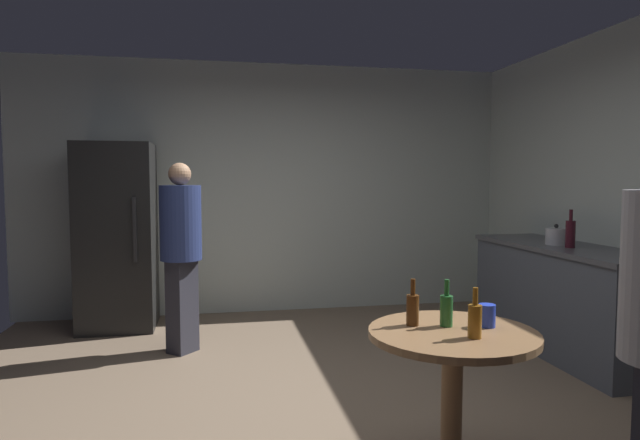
% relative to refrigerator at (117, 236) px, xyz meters
% --- Properties ---
extents(ground_plane, '(5.20, 5.20, 0.10)m').
position_rel_refrigerator_xyz_m(ground_plane, '(1.53, -2.20, -0.95)').
color(ground_plane, '#7A6651').
extents(wall_back, '(5.32, 0.06, 2.70)m').
position_rel_refrigerator_xyz_m(wall_back, '(1.53, 0.43, 0.45)').
color(wall_back, beige).
rests_on(wall_back, ground_plane).
extents(refrigerator, '(0.70, 0.68, 1.80)m').
position_rel_refrigerator_xyz_m(refrigerator, '(0.00, 0.00, 0.00)').
color(refrigerator, black).
rests_on(refrigerator, ground_plane).
extents(kitchen_counter, '(0.64, 1.95, 0.90)m').
position_rel_refrigerator_xyz_m(kitchen_counter, '(3.81, -1.50, -0.45)').
color(kitchen_counter, '#4C515B').
rests_on(kitchen_counter, ground_plane).
extents(kettle, '(0.24, 0.17, 0.18)m').
position_rel_refrigerator_xyz_m(kettle, '(3.77, -1.44, 0.07)').
color(kettle, '#B2B2B7').
rests_on(kettle, kitchen_counter).
extents(wine_bottle_on_counter, '(0.08, 0.08, 0.31)m').
position_rel_refrigerator_xyz_m(wine_bottle_on_counter, '(3.75, -1.65, 0.12)').
color(wine_bottle_on_counter, '#3F141E').
rests_on(wine_bottle_on_counter, kitchen_counter).
extents(foreground_table, '(0.80, 0.80, 0.73)m').
position_rel_refrigerator_xyz_m(foreground_table, '(2.03, -3.18, -0.27)').
color(foreground_table, olive).
rests_on(foreground_table, ground_plane).
extents(beer_bottle_amber, '(0.06, 0.06, 0.23)m').
position_rel_refrigerator_xyz_m(beer_bottle_amber, '(2.07, -3.31, -0.08)').
color(beer_bottle_amber, '#8C5919').
rests_on(beer_bottle_amber, foreground_table).
extents(beer_bottle_brown, '(0.06, 0.06, 0.23)m').
position_rel_refrigerator_xyz_m(beer_bottle_brown, '(1.87, -3.05, -0.08)').
color(beer_bottle_brown, '#593314').
rests_on(beer_bottle_brown, foreground_table).
extents(beer_bottle_green, '(0.06, 0.06, 0.23)m').
position_rel_refrigerator_xyz_m(beer_bottle_green, '(2.03, -3.10, -0.08)').
color(beer_bottle_green, '#26662D').
rests_on(beer_bottle_green, foreground_table).
extents(plastic_cup_blue, '(0.08, 0.08, 0.11)m').
position_rel_refrigerator_xyz_m(plastic_cup_blue, '(2.22, -3.15, -0.11)').
color(plastic_cup_blue, blue).
rests_on(plastic_cup_blue, foreground_table).
extents(person_in_navy_shirt, '(0.48, 0.48, 1.59)m').
position_rel_refrigerator_xyz_m(person_in_navy_shirt, '(0.65, -0.91, 0.03)').
color(person_in_navy_shirt, '#2D2D38').
rests_on(person_in_navy_shirt, ground_plane).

